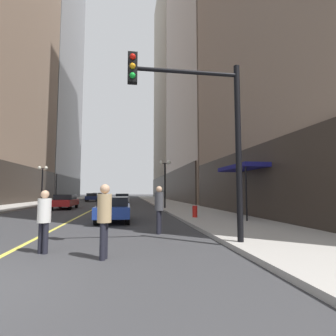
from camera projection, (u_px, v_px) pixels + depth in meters
name	position (u px, v px, depth m)	size (l,w,h in m)	color
ground_plane	(107.00, 202.00, 38.56)	(200.00, 200.00, 0.00)	#38383A
sidewalk_left	(48.00, 202.00, 37.33)	(4.50, 78.00, 0.15)	#ADA8A0
sidewalk_right	(162.00, 202.00, 39.79)	(4.50, 78.00, 0.15)	#ADA8A0
lane_centre_stripe	(107.00, 202.00, 38.56)	(0.16, 70.00, 0.01)	#E5D64C
building_left_far	(51.00, 72.00, 63.52)	(10.87, 26.00, 61.13)	gray
building_right_far	(181.00, 88.00, 68.13)	(11.78, 26.00, 57.12)	#B7AD99
storefront_awning_right	(243.00, 168.00, 15.23)	(1.60, 4.05, 3.12)	navy
car_blue	(114.00, 208.00, 14.21)	(1.73, 4.60, 1.32)	navy
car_red	(65.00, 201.00, 24.36)	(1.84, 4.73, 1.32)	#B21919
car_silver	(122.00, 198.00, 34.34)	(1.81, 4.52, 1.32)	#B7B7BC
car_navy	(92.00, 197.00, 42.64)	(2.00, 4.29, 1.32)	#141E4C
car_maroon	(98.00, 196.00, 52.96)	(2.03, 4.74, 1.32)	maroon
pedestrian_in_white_shirt	(44.00, 217.00, 6.92)	(0.47, 0.47, 1.65)	black
pedestrian_with_orange_bag	(159.00, 206.00, 10.09)	(0.46, 0.46, 1.82)	black
pedestrian_in_tan_trench	(104.00, 215.00, 6.35)	(0.42, 0.42, 1.80)	black
traffic_light_near_right	(205.00, 120.00, 7.82)	(3.43, 0.35, 5.65)	black
street_lamp_left_far	(42.00, 177.00, 29.27)	(1.06, 0.36, 4.43)	black
street_lamp_right_mid	(165.00, 173.00, 23.83)	(1.06, 0.36, 4.43)	black
fire_hydrant_right	(195.00, 213.00, 14.93)	(0.28, 0.28, 0.80)	red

